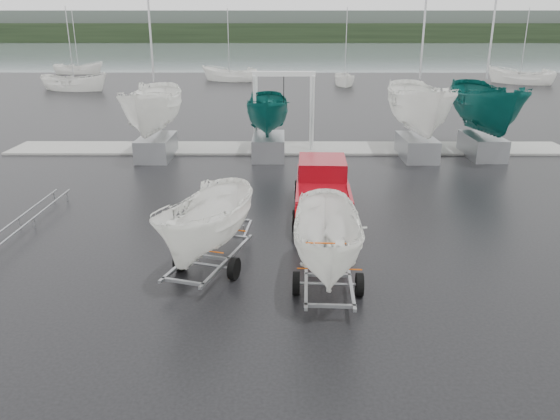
# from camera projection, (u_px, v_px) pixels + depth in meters

# --- Properties ---
(ground_plane) EXTENTS (120.00, 120.00, 0.00)m
(ground_plane) POSITION_uv_depth(u_px,v_px,m) (295.00, 239.00, 17.43)
(ground_plane) COLOR black
(ground_plane) RESTS_ON ground
(lake) EXTENTS (300.00, 300.00, 0.00)m
(lake) POSITION_uv_depth(u_px,v_px,m) (284.00, 55.00, 111.92)
(lake) COLOR slate
(lake) RESTS_ON ground
(dock) EXTENTS (30.00, 3.00, 0.12)m
(dock) POSITION_uv_depth(u_px,v_px,m) (289.00, 148.00, 29.70)
(dock) COLOR #989892
(dock) RESTS_ON ground
(treeline) EXTENTS (300.00, 8.00, 6.00)m
(treeline) POSITION_uv_depth(u_px,v_px,m) (283.00, 33.00, 177.07)
(treeline) COLOR black
(treeline) RESTS_ON ground
(far_hill) EXTENTS (300.00, 6.00, 10.00)m
(far_hill) POSITION_uv_depth(u_px,v_px,m) (283.00, 26.00, 183.98)
(far_hill) COLOR #4C5651
(far_hill) RESTS_ON ground
(pickup_truck) EXTENTS (2.22, 5.57, 1.83)m
(pickup_truck) POSITION_uv_depth(u_px,v_px,m) (322.00, 187.00, 19.65)
(pickup_truck) COLOR maroon
(pickup_truck) RESTS_ON ground
(trailer_hitched) EXTENTS (1.83, 3.65, 5.15)m
(trailer_hitched) POSITION_uv_depth(u_px,v_px,m) (330.00, 188.00, 13.18)
(trailer_hitched) COLOR gray
(trailer_hitched) RESTS_ON ground
(trailer_parked) EXTENTS (2.23, 3.79, 5.19)m
(trailer_parked) POSITION_uv_depth(u_px,v_px,m) (206.00, 174.00, 14.25)
(trailer_parked) COLOR gray
(trailer_parked) RESTS_ON ground
(boat_hoist) EXTENTS (3.30, 2.18, 4.12)m
(boat_hoist) POSITION_uv_depth(u_px,v_px,m) (284.00, 100.00, 28.84)
(boat_hoist) COLOR silver
(boat_hoist) RESTS_ON ground
(keelboat_0) EXTENTS (2.56, 3.20, 10.74)m
(keelboat_0) POSITION_uv_depth(u_px,v_px,m) (151.00, 76.00, 26.51)
(keelboat_0) COLOR gray
(keelboat_0) RESTS_ON ground
(keelboat_1) EXTENTS (2.10, 3.20, 6.68)m
(keelboat_1) POSITION_uv_depth(u_px,v_px,m) (268.00, 92.00, 26.94)
(keelboat_1) COLOR gray
(keelboat_1) RESTS_ON ground
(keelboat_2) EXTENTS (2.71, 3.20, 10.89)m
(keelboat_2) POSITION_uv_depth(u_px,v_px,m) (423.00, 71.00, 26.39)
(keelboat_2) COLOR gray
(keelboat_2) RESTS_ON ground
(keelboat_3) EXTENTS (2.70, 3.20, 10.87)m
(keelboat_3) POSITION_uv_depth(u_px,v_px,m) (491.00, 71.00, 26.67)
(keelboat_3) COLOR gray
(keelboat_3) RESTS_ON ground
(mast_rack_0) EXTENTS (0.56, 6.50, 0.06)m
(mast_rack_0) POSITION_uv_depth(u_px,v_px,m) (26.00, 218.00, 18.29)
(mast_rack_0) COLOR gray
(mast_rack_0) RESTS_ON ground
(moored_boat_0) EXTENTS (3.36, 3.30, 11.65)m
(moored_boat_0) POSITION_uv_depth(u_px,v_px,m) (75.00, 90.00, 54.90)
(moored_boat_0) COLOR white
(moored_boat_0) RESTS_ON ground
(moored_boat_1) EXTENTS (3.44, 3.40, 11.51)m
(moored_boat_1) POSITION_uv_depth(u_px,v_px,m) (230.00, 81.00, 63.42)
(moored_boat_1) COLOR white
(moored_boat_1) RESTS_ON ground
(moored_boat_2) EXTENTS (2.08, 2.13, 10.75)m
(moored_boat_2) POSITION_uv_depth(u_px,v_px,m) (344.00, 85.00, 59.17)
(moored_boat_2) COLOR white
(moored_boat_2) RESTS_ON ground
(moored_boat_3) EXTENTS (3.95, 3.93, 11.69)m
(moored_boat_3) POSITION_uv_depth(u_px,v_px,m) (519.00, 84.00, 60.72)
(moored_boat_3) COLOR white
(moored_boat_3) RESTS_ON ground
(moored_boat_4) EXTENTS (2.88, 2.83, 11.18)m
(moored_boat_4) POSITION_uv_depth(u_px,v_px,m) (79.00, 74.00, 72.06)
(moored_boat_4) COLOR white
(moored_boat_4) RESTS_ON ground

